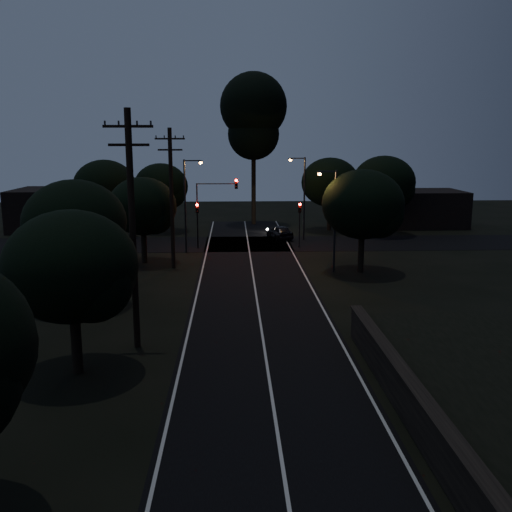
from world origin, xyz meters
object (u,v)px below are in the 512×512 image
signal_right (300,217)px  streetlight_b (302,193)px  utility_pole_mid (132,227)px  signal_left (197,217)px  utility_pole_far (171,196)px  streetlight_a (187,199)px  streetlight_c (333,214)px  tall_pine (254,115)px  car (280,232)px  signal_mast (216,200)px

signal_right → streetlight_b: size_ratio=0.51×
utility_pole_mid → signal_left: (1.40, 24.99, -2.90)m
utility_pole_far → streetlight_a: bearing=83.4°
streetlight_c → signal_left: bearing=136.2°
tall_pine → car: (2.20, -10.35, -11.65)m
car → signal_mast: bearing=21.0°
streetlight_c → car: (-2.63, 14.65, -3.66)m
signal_mast → streetlight_b: size_ratio=0.78×
signal_right → car: (-1.40, 4.67, -2.15)m
signal_mast → car: size_ratio=1.55×
tall_pine → streetlight_a: (-6.31, -17.00, -7.70)m
tall_pine → streetlight_c: tall_pine is taller
tall_pine → streetlight_c: size_ratio=2.28×
signal_left → signal_mast: 2.26m
tall_pine → car: tall_pine is taller
streetlight_a → car: streetlight_a is taller
streetlight_a → streetlight_c: bearing=-35.7°
streetlight_a → signal_right: bearing=11.3°
utility_pole_mid → streetlight_a: bearing=88.3°
streetlight_b → utility_pole_mid: bearing=-111.3°
tall_pine → signal_right: (3.60, -15.01, -9.50)m
utility_pole_far → streetlight_c: utility_pole_far is taller
streetlight_a → car: (8.51, 6.65, -3.95)m
signal_left → signal_mast: bearing=0.1°
signal_right → streetlight_b: (0.71, 4.01, 1.80)m
tall_pine → streetlight_a: 19.70m
streetlight_b → car: bearing=162.8°
utility_pole_mid → streetlight_c: 19.15m
utility_pole_mid → streetlight_c: (11.83, 15.00, -1.39)m
utility_pole_mid → signal_right: 27.30m
utility_pole_mid → car: (9.20, 29.65, -5.05)m
signal_right → signal_mast: signal_mast is taller
utility_pole_far → streetlight_b: bearing=46.7°
utility_pole_mid → car: utility_pole_mid is taller
utility_pole_mid → streetlight_b: (11.31, 29.00, -1.10)m
streetlight_a → streetlight_c: (11.14, -8.00, -0.29)m
streetlight_a → signal_left: bearing=70.4°
car → signal_left: bearing=14.6°
tall_pine → streetlight_c: (4.83, -25.00, -7.99)m
streetlight_c → tall_pine: bearing=100.9°
utility_pole_far → car: 16.36m
utility_pole_far → signal_left: (1.40, 7.99, -2.65)m
utility_pole_far → streetlight_c: (11.83, -2.00, -1.13)m
signal_right → streetlight_a: 10.26m
streetlight_a → streetlight_b: same height
streetlight_a → streetlight_c: 13.72m
signal_mast → signal_left: bearing=-179.9°
streetlight_c → car: streetlight_c is taller
tall_pine → signal_right: 18.13m
signal_right → streetlight_c: 10.18m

